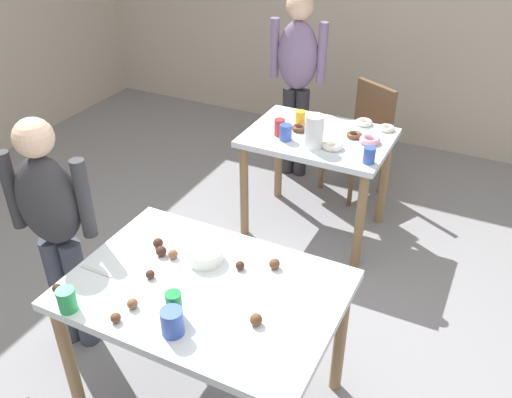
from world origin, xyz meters
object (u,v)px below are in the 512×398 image
Objects in this scene: dining_table_near at (205,303)px; person_girl_near at (54,223)px; mixing_bowl at (205,255)px; soda_can at (174,305)px; person_adult_far at (297,72)px; chair_far_table at (363,133)px; dining_table_far at (318,152)px; pitcher_far at (314,132)px.

person_girl_near reaches higher than dining_table_near.
soda_can is at bearing -77.69° from mixing_bowl.
person_girl_near is at bearing -170.33° from mixing_bowl.
person_girl_near is 0.89m from soda_can.
soda_can is at bearing -78.02° from person_adult_far.
chair_far_table is 7.13× the size of soda_can.
soda_can is (-0.01, -0.21, 0.16)m from dining_table_near.
soda_can is (0.86, -0.23, 0.01)m from person_girl_near.
soda_can is (0.09, -1.85, 0.18)m from dining_table_far.
mixing_bowl is at bearing 119.89° from dining_table_near.
pitcher_far is (-0.06, 1.46, 0.21)m from dining_table_near.
person_girl_near is at bearing 164.90° from soda_can.
dining_table_far is 4.39× the size of pitcher_far.
soda_can is (-0.03, -2.55, 0.31)m from chair_far_table.
person_girl_near is at bearing -115.56° from dining_table_far.
soda_can is 1.67m from pitcher_far.
chair_far_table is at bearing 84.34° from pitcher_far.
pitcher_far is at bearing 60.69° from person_girl_near.
mixing_bowl is 0.78× the size of pitcher_far.
pitcher_far reaches higher than soda_can.
dining_table_near is at bearing -60.11° from mixing_bowl.
pitcher_far reaches higher than mixing_bowl.
dining_table_near is 0.22m from mixing_bowl.
person_girl_near is at bearing 178.50° from dining_table_near.
person_adult_far is 1.01m from pitcher_far.
mixing_bowl reaches higher than dining_table_far.
mixing_bowl is at bearing -91.10° from pitcher_far.
person_adult_far is at bearing 101.92° from mixing_bowl.
person_girl_near reaches higher than dining_table_far.
dining_table_far is 1.86m from soda_can.
pitcher_far reaches higher than dining_table_far.
dining_table_far is (-0.10, 1.64, -0.03)m from dining_table_near.
dining_table_far is 5.64× the size of mixing_bowl.
pitcher_far is at bearing 92.54° from dining_table_near.
person_girl_near is 0.90× the size of person_adult_far.
pitcher_far reaches higher than dining_table_near.
dining_table_near is 0.88m from person_girl_near.
person_girl_near is at bearing -111.09° from chair_far_table.
person_adult_far is (0.32, 2.32, 0.10)m from person_girl_near.
chair_far_table is 5.15× the size of mixing_bowl.
person_girl_near is (-0.87, 0.02, 0.15)m from dining_table_near.
mixing_bowl is (-0.09, 0.16, 0.13)m from dining_table_near.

